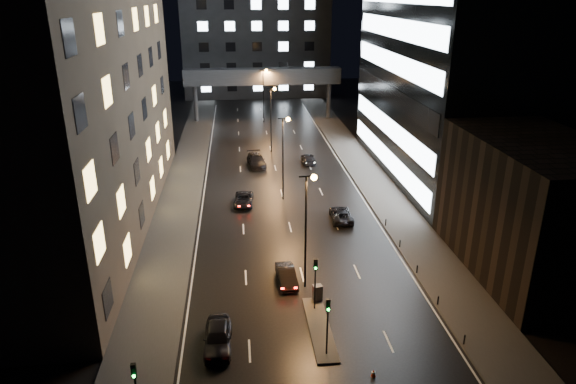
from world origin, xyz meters
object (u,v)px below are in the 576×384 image
(car_away_b, at_px, (287,276))
(car_away_c, at_px, (244,200))
(car_toward_b, at_px, (308,159))
(utility_cabinet, at_px, (317,292))
(car_away_a, at_px, (218,337))
(car_toward_a, at_px, (341,214))
(car_away_d, at_px, (256,160))

(car_away_b, bearing_deg, car_away_c, 95.86)
(car_away_c, relative_size, car_toward_b, 1.01)
(utility_cabinet, bearing_deg, car_away_c, 93.75)
(car_away_a, height_order, car_toward_a, car_away_a)
(car_toward_a, relative_size, car_toward_b, 1.05)
(car_away_c, distance_m, car_away_d, 14.67)
(car_away_a, bearing_deg, car_toward_a, 58.06)
(car_away_d, xyz_separation_m, car_toward_b, (7.65, 0.57, -0.16))
(car_away_c, bearing_deg, car_away_d, 86.16)
(car_away_a, xyz_separation_m, car_away_c, (2.38, 26.03, -0.17))
(car_away_b, distance_m, car_toward_a, 14.42)
(car_away_a, height_order, car_away_b, car_away_a)
(car_toward_b, bearing_deg, utility_cabinet, 85.07)
(car_away_b, height_order, car_toward_b, car_away_b)
(car_away_a, distance_m, car_away_b, 9.89)
(car_toward_a, bearing_deg, car_away_d, -64.42)
(car_away_a, distance_m, car_toward_a, 24.29)
(car_away_b, relative_size, car_toward_b, 0.89)
(car_away_a, xyz_separation_m, car_toward_a, (12.99, 20.52, -0.14))
(car_away_a, relative_size, car_away_d, 0.84)
(car_away_d, bearing_deg, car_toward_a, -73.30)
(car_toward_b, height_order, utility_cabinet, utility_cabinet)
(car_away_a, relative_size, utility_cabinet, 3.65)
(car_away_c, distance_m, car_toward_b, 17.99)
(car_toward_a, relative_size, utility_cabinet, 3.69)
(car_toward_b, bearing_deg, car_away_a, 75.33)
(car_away_d, height_order, car_toward_b, car_away_d)
(car_toward_b, bearing_deg, car_away_c, 58.77)
(utility_cabinet, bearing_deg, car_away_a, -158.69)
(car_away_d, relative_size, car_toward_b, 1.23)
(car_away_d, bearing_deg, utility_cabinet, -90.80)
(car_away_b, xyz_separation_m, utility_cabinet, (2.20, -3.10, 0.13))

